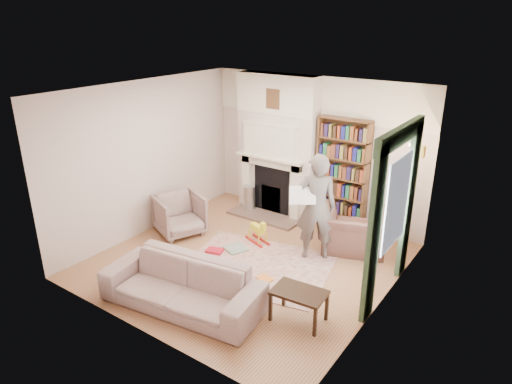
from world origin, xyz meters
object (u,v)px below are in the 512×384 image
Objects in this scene: paraffin_heater at (249,198)px; rocking_horse at (257,231)px; coffee_table at (299,306)px; bookcase at (342,168)px; sofa at (182,285)px; man_reading at (316,207)px; armchair_left at (180,215)px; armchair_reading at (354,231)px.

paraffin_heater reaches higher than rocking_horse.
coffee_table reaches higher than rocking_horse.
bookcase is 3.81m from sofa.
bookcase reaches higher than sofa.
man_reading is 2.59× the size of coffee_table.
sofa is 3.48m from paraffin_heater.
paraffin_heater is (-2.69, 2.62, 0.05)m from coffee_table.
man_reading is at bearing 26.49° from rocking_horse.
paraffin_heater is at bearing 151.73° from rocking_horse.
sofa is 4.49× the size of rocking_horse.
sofa is (1.64, -1.67, -0.04)m from armchair_left.
armchair_reading is 0.61× the size of man_reading.
rocking_horse is (-1.53, -0.72, -0.14)m from armchair_reading.
armchair_reading is at bearing -8.37° from paraffin_heater.
armchair_reading is at bearing 90.60° from coffee_table.
coffee_table is 1.27× the size of paraffin_heater.
bookcase reaches higher than armchair_left.
coffee_table is (0.20, -2.26, -0.13)m from armchair_reading.
rocking_horse is at bearing -28.20° from man_reading.
bookcase is 1.40m from man_reading.
armchair_reading is at bearing -49.99° from bookcase.
man_reading reaches higher than armchair_left.
armchair_reading is 0.49× the size of sofa.
armchair_left reaches higher than paraffin_heater.
coffee_table is at bearing -44.24° from paraffin_heater.
sofa is 4.14× the size of paraffin_heater.
man_reading is 2.34m from paraffin_heater.
man_reading is at bearing 106.99° from coffee_table.
bookcase is at bearing 72.07° from sofa.
man_reading is (0.19, -1.36, -0.27)m from bookcase.
armchair_left is 0.36× the size of sofa.
armchair_reading is at bearing 45.40° from rocking_horse.
armchair_reading is 2.52m from paraffin_heater.
coffee_table is at bearing 15.60° from sofa.
bookcase reaches higher than man_reading.
sofa is 1.63m from coffee_table.
armchair_left is 1.50m from rocking_horse.
sofa is (-0.65, -3.66, -0.84)m from bookcase.
paraffin_heater is at bearing 131.18° from coffee_table.
man_reading reaches higher than paraffin_heater.
paraffin_heater is (-2.49, 0.37, -0.08)m from armchair_reading.
bookcase is 3.36× the size of paraffin_heater.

